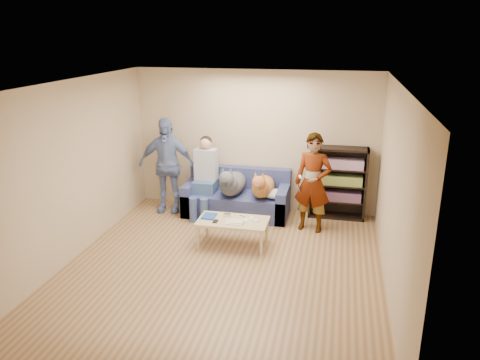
% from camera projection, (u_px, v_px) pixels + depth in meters
% --- Properties ---
extents(ground, '(5.00, 5.00, 0.00)m').
position_uv_depth(ground, '(222.00, 268.00, 6.71)').
color(ground, brown).
rests_on(ground, ground).
extents(ceiling, '(5.00, 5.00, 0.00)m').
position_uv_depth(ceiling, '(220.00, 84.00, 5.92)').
color(ceiling, white).
rests_on(ceiling, ground).
extents(wall_back, '(4.50, 0.00, 4.50)m').
position_uv_depth(wall_back, '(255.00, 141.00, 8.64)').
color(wall_back, tan).
rests_on(wall_back, ground).
extents(wall_front, '(4.50, 0.00, 4.50)m').
position_uv_depth(wall_front, '(148.00, 270.00, 3.99)').
color(wall_front, tan).
rests_on(wall_front, ground).
extents(wall_left, '(0.00, 5.00, 5.00)m').
position_uv_depth(wall_left, '(71.00, 172.00, 6.77)').
color(wall_left, tan).
rests_on(wall_left, ground).
extents(wall_right, '(0.00, 5.00, 5.00)m').
position_uv_depth(wall_right, '(395.00, 194.00, 5.86)').
color(wall_right, tan).
rests_on(wall_right, ground).
extents(blanket, '(0.44, 0.37, 0.15)m').
position_uv_depth(blanket, '(275.00, 194.00, 8.23)').
color(blanket, '#B1B1B6').
rests_on(blanket, sofa).
extents(person_standing_right, '(0.67, 0.50, 1.68)m').
position_uv_depth(person_standing_right, '(313.00, 183.00, 7.75)').
color(person_standing_right, gray).
rests_on(person_standing_right, ground).
extents(person_standing_left, '(1.08, 0.54, 1.77)m').
position_uv_depth(person_standing_left, '(167.00, 165.00, 8.60)').
color(person_standing_left, '#7288B7').
rests_on(person_standing_left, ground).
extents(held_controller, '(0.06, 0.12, 0.03)m').
position_uv_depth(held_controller, '(300.00, 177.00, 7.56)').
color(held_controller, white).
rests_on(held_controller, person_standing_right).
extents(notebook_blue, '(0.20, 0.26, 0.03)m').
position_uv_depth(notebook_blue, '(209.00, 216.00, 7.44)').
color(notebook_blue, '#1C439C').
rests_on(notebook_blue, coffee_table).
extents(papers, '(0.26, 0.20, 0.02)m').
position_uv_depth(papers, '(235.00, 222.00, 7.21)').
color(papers, beige).
rests_on(papers, coffee_table).
extents(magazine, '(0.22, 0.17, 0.01)m').
position_uv_depth(magazine, '(237.00, 221.00, 7.22)').
color(magazine, beige).
rests_on(magazine, coffee_table).
extents(camera_silver, '(0.11, 0.06, 0.05)m').
position_uv_depth(camera_silver, '(227.00, 215.00, 7.44)').
color(camera_silver, '#B5B5BA').
rests_on(camera_silver, coffee_table).
extents(controller_a, '(0.04, 0.13, 0.03)m').
position_uv_depth(controller_a, '(252.00, 218.00, 7.35)').
color(controller_a, white).
rests_on(controller_a, coffee_table).
extents(controller_b, '(0.09, 0.06, 0.03)m').
position_uv_depth(controller_b, '(256.00, 221.00, 7.25)').
color(controller_b, white).
rests_on(controller_b, coffee_table).
extents(headphone_cup_a, '(0.07, 0.07, 0.02)m').
position_uv_depth(headphone_cup_a, '(245.00, 221.00, 7.25)').
color(headphone_cup_a, white).
rests_on(headphone_cup_a, coffee_table).
extents(headphone_cup_b, '(0.07, 0.07, 0.02)m').
position_uv_depth(headphone_cup_b, '(246.00, 219.00, 7.33)').
color(headphone_cup_b, white).
rests_on(headphone_cup_b, coffee_table).
extents(pen_orange, '(0.13, 0.06, 0.01)m').
position_uv_depth(pen_orange, '(229.00, 224.00, 7.17)').
color(pen_orange, orange).
rests_on(pen_orange, coffee_table).
extents(pen_black, '(0.13, 0.08, 0.01)m').
position_uv_depth(pen_black, '(243.00, 216.00, 7.46)').
color(pen_black, black).
rests_on(pen_black, coffee_table).
extents(wallet, '(0.07, 0.12, 0.02)m').
position_uv_depth(wallet, '(215.00, 221.00, 7.25)').
color(wallet, black).
rests_on(wallet, coffee_table).
extents(sofa, '(1.90, 0.85, 0.82)m').
position_uv_depth(sofa, '(237.00, 199.00, 8.63)').
color(sofa, '#515B93').
rests_on(sofa, ground).
extents(person_seated, '(0.40, 0.73, 1.47)m').
position_uv_depth(person_seated, '(205.00, 174.00, 8.47)').
color(person_seated, '#3C5685').
rests_on(person_seated, sofa).
extents(dog_gray, '(0.44, 1.26, 0.63)m').
position_uv_depth(dog_gray, '(232.00, 183.00, 8.35)').
color(dog_gray, '#50535A').
rests_on(dog_gray, sofa).
extents(dog_tan, '(0.39, 1.16, 0.57)m').
position_uv_depth(dog_tan, '(262.00, 186.00, 8.25)').
color(dog_tan, '#C38C3B').
rests_on(dog_tan, sofa).
extents(coffee_table, '(1.10, 0.60, 0.42)m').
position_uv_depth(coffee_table, '(233.00, 223.00, 7.33)').
color(coffee_table, '#D1BE80').
rests_on(coffee_table, ground).
extents(bookshelf, '(1.00, 0.34, 1.30)m').
position_uv_depth(bookshelf, '(338.00, 181.00, 8.36)').
color(bookshelf, black).
rests_on(bookshelf, ground).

